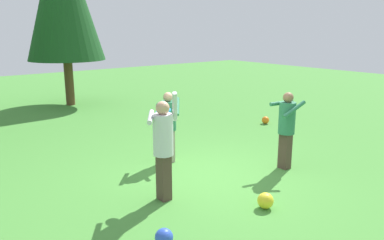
% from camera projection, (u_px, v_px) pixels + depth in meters
% --- Properties ---
extents(ground_plane, '(40.00, 40.00, 0.00)m').
position_uv_depth(ground_plane, '(207.00, 176.00, 7.69)').
color(ground_plane, '#478C38').
extents(person_thrower, '(0.68, 0.68, 1.92)m').
position_uv_depth(person_thrower, '(163.00, 142.00, 6.40)').
color(person_thrower, '#4C382D').
rests_on(person_thrower, ground_plane).
extents(person_catcher, '(0.70, 0.71, 1.56)m').
position_uv_depth(person_catcher, '(168.00, 121.00, 8.28)').
color(person_catcher, gray).
rests_on(person_catcher, ground_plane).
extents(person_bystander, '(0.64, 0.59, 1.63)m').
position_uv_depth(person_bystander, '(287.00, 124.00, 7.89)').
color(person_bystander, '#4C382D').
rests_on(person_bystander, ground_plane).
extents(frisbee, '(0.32, 0.32, 0.09)m').
position_uv_depth(frisbee, '(163.00, 111.00, 6.62)').
color(frisbee, '#2393D1').
extents(ball_yellow, '(0.27, 0.27, 0.27)m').
position_uv_depth(ball_yellow, '(265.00, 201.00, 6.28)').
color(ball_yellow, yellow).
rests_on(ball_yellow, ground_plane).
extents(ball_white, '(0.24, 0.24, 0.24)m').
position_uv_depth(ball_white, '(285.00, 130.00, 10.69)').
color(ball_white, white).
rests_on(ball_white, ground_plane).
extents(ball_orange, '(0.23, 0.23, 0.23)m').
position_uv_depth(ball_orange, '(265.00, 120.00, 11.82)').
color(ball_orange, orange).
rests_on(ball_orange, ground_plane).
extents(ball_blue, '(0.25, 0.25, 0.25)m').
position_uv_depth(ball_blue, '(164.00, 237.00, 5.20)').
color(ball_blue, blue).
rests_on(ball_blue, ground_plane).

